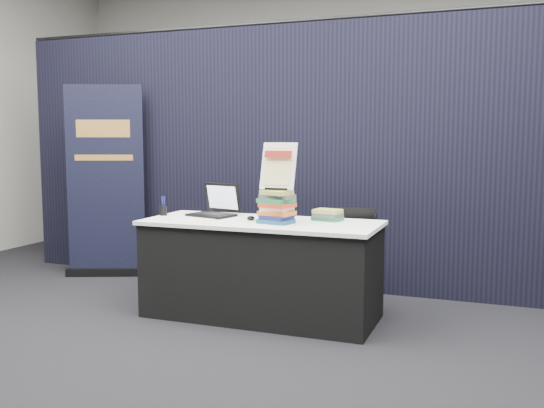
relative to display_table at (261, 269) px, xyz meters
The scene contains 15 objects.
floor 0.67m from the display_table, 90.00° to the right, with size 8.00×8.00×0.00m, color black.
wall_back 3.71m from the display_table, 90.00° to the left, with size 8.00×0.02×3.50m, color #A1A098.
drape_partition 1.33m from the display_table, 90.00° to the left, with size 6.00×0.08×2.40m, color black.
display_table is the anchor object (origin of this frame).
laptop 0.65m from the display_table, 163.76° to the left, with size 0.39×0.35×0.26m.
mouse 0.40m from the display_table, behind, with size 0.06×0.10×0.03m, color black.
brochure_left 0.69m from the display_table, behind, with size 0.30×0.22×0.00m, color silver.
brochure_mid 0.63m from the display_table, 155.92° to the right, with size 0.25×0.18×0.00m, color silver.
brochure_right 0.67m from the display_table, 165.14° to the right, with size 0.33×0.23×0.00m, color white.
pen_cup 0.95m from the display_table, behind, with size 0.06×0.06×0.08m, color black.
book_stack_tall 0.53m from the display_table, 27.79° to the right, with size 0.26×0.23×0.24m.
book_stack_short 0.66m from the display_table, 21.71° to the left, with size 0.23×0.20×0.09m.
info_sign 0.81m from the display_table, 18.69° to the right, with size 0.27×0.14×0.36m.
pullup_banner 2.15m from the display_table, 159.19° to the left, with size 0.78×0.40×1.89m.
stacking_chair 0.69m from the display_table, 27.08° to the left, with size 0.46×0.47×0.82m.
Camera 1 is at (1.72, -3.68, 1.38)m, focal length 40.00 mm.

